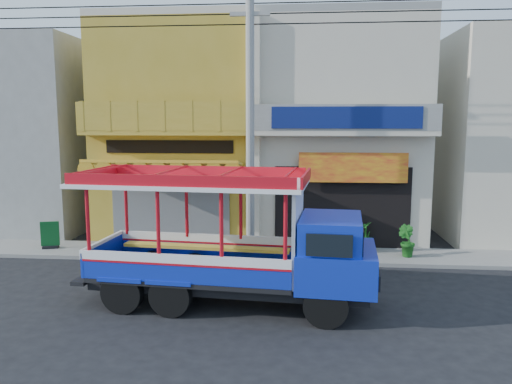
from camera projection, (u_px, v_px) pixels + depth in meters
The scene contains 12 objects.
ground at pixel (277, 298), 12.57m from camera, with size 90.00×90.00×0.00m, color black.
sidewalk at pixel (282, 254), 16.51m from camera, with size 30.00×2.00×0.12m, color slate.
shophouse_left at pixel (188, 129), 20.19m from camera, with size 6.00×7.50×8.24m.
shophouse_right at pixel (337, 129), 19.67m from camera, with size 6.00×6.75×8.24m.
party_pilaster at pixel (255, 134), 16.88m from camera, with size 0.35×0.30×8.00m, color beige.
filler_building_left at pixel (24, 136), 20.89m from camera, with size 6.00×6.00×7.60m, color gray.
utility_pole at pixel (255, 101), 15.19m from camera, with size 28.00×0.26×9.00m.
songthaew_truck at pixel (249, 242), 11.83m from camera, with size 7.21×2.89×3.28m.
green_sign at pixel (50, 237), 17.02m from camera, with size 0.60×0.40×0.93m.
potted_plant_a at pixel (318, 240), 16.44m from camera, with size 0.78×0.68×0.87m, color #175318.
potted_plant_b at pixel (406, 241), 15.98m from camera, with size 0.56×0.45×1.02m, color #175318.
potted_plant_c at pixel (365, 235), 16.88m from camera, with size 0.53×0.53×0.95m, color #175318.
Camera 1 is at (0.54, -12.07, 4.44)m, focal length 35.00 mm.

